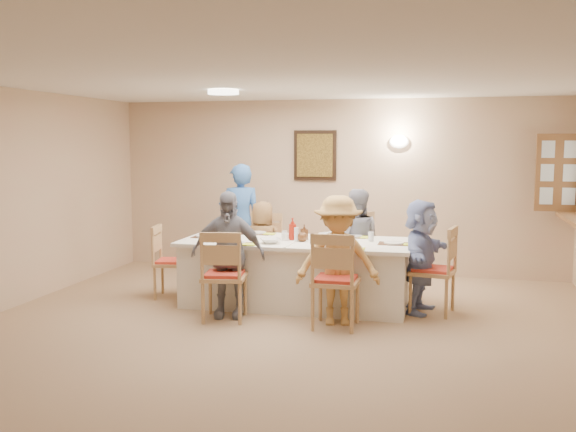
% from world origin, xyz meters
% --- Properties ---
extents(ground, '(7.00, 7.00, 0.00)m').
position_xyz_m(ground, '(0.00, 0.00, 0.00)').
color(ground, tan).
extents(room_walls, '(7.00, 7.00, 7.00)m').
position_xyz_m(room_walls, '(0.00, 0.00, 1.51)').
color(room_walls, tan).
rests_on(room_walls, ground).
extents(wall_picture, '(0.62, 0.05, 0.72)m').
position_xyz_m(wall_picture, '(-0.30, 3.46, 1.70)').
color(wall_picture, black).
rests_on(wall_picture, room_walls).
extents(wall_sconce, '(0.26, 0.09, 0.18)m').
position_xyz_m(wall_sconce, '(0.90, 3.44, 1.90)').
color(wall_sconce, white).
rests_on(wall_sconce, room_walls).
extents(ceiling_light, '(0.36, 0.36, 0.05)m').
position_xyz_m(ceiling_light, '(-1.00, 1.50, 2.47)').
color(ceiling_light, white).
rests_on(ceiling_light, room_walls).
extents(shutter_door, '(0.55, 0.04, 1.00)m').
position_xyz_m(shutter_door, '(2.95, 3.16, 1.50)').
color(shutter_door, brown).
rests_on(shutter_door, room_walls).
extents(dining_table, '(2.65, 1.12, 0.76)m').
position_xyz_m(dining_table, '(-0.12, 1.47, 0.38)').
color(dining_table, white).
rests_on(dining_table, ground).
extents(chair_back_left, '(0.53, 0.53, 0.96)m').
position_xyz_m(chair_back_left, '(-0.72, 2.27, 0.48)').
color(chair_back_left, tan).
rests_on(chair_back_left, ground).
extents(chair_back_right, '(0.54, 0.54, 1.01)m').
position_xyz_m(chair_back_right, '(0.48, 2.27, 0.51)').
color(chair_back_right, tan).
rests_on(chair_back_right, ground).
extents(chair_front_left, '(0.54, 0.54, 0.98)m').
position_xyz_m(chair_front_left, '(-0.72, 0.67, 0.49)').
color(chair_front_left, tan).
rests_on(chair_front_left, ground).
extents(chair_front_right, '(0.48, 0.48, 1.00)m').
position_xyz_m(chair_front_right, '(0.48, 0.67, 0.50)').
color(chair_front_right, tan).
rests_on(chair_front_right, ground).
extents(chair_left_end, '(0.49, 0.49, 0.89)m').
position_xyz_m(chair_left_end, '(-1.67, 1.47, 0.45)').
color(chair_left_end, tan).
rests_on(chair_left_end, ground).
extents(chair_right_end, '(0.55, 0.55, 0.98)m').
position_xyz_m(chair_right_end, '(1.43, 1.47, 0.49)').
color(chair_right_end, tan).
rests_on(chair_right_end, ground).
extents(diner_back_left, '(0.58, 0.39, 1.14)m').
position_xyz_m(diner_back_left, '(-0.72, 2.15, 0.57)').
color(diner_back_left, brown).
rests_on(diner_back_left, ground).
extents(diner_back_right, '(0.74, 0.63, 1.32)m').
position_xyz_m(diner_back_right, '(0.48, 2.15, 0.66)').
color(diner_back_right, gray).
rests_on(diner_back_right, ground).
extents(diner_front_left, '(0.89, 0.55, 1.37)m').
position_xyz_m(diner_front_left, '(-0.72, 0.79, 0.69)').
color(diner_front_left, gray).
rests_on(diner_front_left, ground).
extents(diner_front_right, '(1.06, 0.83, 1.35)m').
position_xyz_m(diner_front_right, '(0.48, 0.79, 0.67)').
color(diner_front_right, tan).
rests_on(diner_front_right, ground).
extents(diner_right_end, '(1.33, 0.85, 1.27)m').
position_xyz_m(diner_right_end, '(1.30, 1.47, 0.63)').
color(diner_right_end, '#8FA1DA').
rests_on(diner_right_end, ground).
extents(caregiver, '(0.88, 0.84, 1.60)m').
position_xyz_m(caregiver, '(-1.17, 2.62, 0.80)').
color(caregiver, '#3767B2').
rests_on(caregiver, ground).
extents(placemat_fl, '(0.33, 0.25, 0.01)m').
position_xyz_m(placemat_fl, '(-0.72, 1.05, 0.76)').
color(placemat_fl, '#472B19').
rests_on(placemat_fl, dining_table).
extents(plate_fl, '(0.23, 0.23, 0.01)m').
position_xyz_m(plate_fl, '(-0.72, 1.05, 0.77)').
color(plate_fl, white).
rests_on(plate_fl, dining_table).
extents(napkin_fl, '(0.15, 0.15, 0.01)m').
position_xyz_m(napkin_fl, '(-0.54, 1.00, 0.77)').
color(napkin_fl, '#D3E730').
rests_on(napkin_fl, dining_table).
extents(placemat_fr, '(0.37, 0.27, 0.01)m').
position_xyz_m(placemat_fr, '(0.48, 1.05, 0.76)').
color(placemat_fr, '#472B19').
rests_on(placemat_fr, dining_table).
extents(plate_fr, '(0.22, 0.22, 0.01)m').
position_xyz_m(plate_fr, '(0.48, 1.05, 0.77)').
color(plate_fr, white).
rests_on(plate_fr, dining_table).
extents(napkin_fr, '(0.14, 0.14, 0.01)m').
position_xyz_m(napkin_fr, '(0.66, 1.00, 0.77)').
color(napkin_fr, '#D3E730').
rests_on(napkin_fr, dining_table).
extents(placemat_bl, '(0.37, 0.27, 0.01)m').
position_xyz_m(placemat_bl, '(-0.72, 1.89, 0.76)').
color(placemat_bl, '#472B19').
rests_on(placemat_bl, dining_table).
extents(plate_bl, '(0.23, 0.23, 0.01)m').
position_xyz_m(plate_bl, '(-0.72, 1.89, 0.77)').
color(plate_bl, white).
rests_on(plate_bl, dining_table).
extents(napkin_bl, '(0.14, 0.14, 0.01)m').
position_xyz_m(napkin_bl, '(-0.54, 1.84, 0.77)').
color(napkin_bl, '#D3E730').
rests_on(napkin_bl, dining_table).
extents(placemat_br, '(0.33, 0.25, 0.01)m').
position_xyz_m(placemat_br, '(0.48, 1.89, 0.76)').
color(placemat_br, '#472B19').
rests_on(placemat_br, dining_table).
extents(plate_br, '(0.24, 0.24, 0.01)m').
position_xyz_m(plate_br, '(0.48, 1.89, 0.77)').
color(plate_br, white).
rests_on(plate_br, dining_table).
extents(napkin_br, '(0.15, 0.15, 0.01)m').
position_xyz_m(napkin_br, '(0.66, 1.84, 0.77)').
color(napkin_br, '#D3E730').
rests_on(napkin_br, dining_table).
extents(placemat_le, '(0.33, 0.25, 0.01)m').
position_xyz_m(placemat_le, '(-1.22, 1.47, 0.76)').
color(placemat_le, '#472B19').
rests_on(placemat_le, dining_table).
extents(plate_le, '(0.26, 0.26, 0.02)m').
position_xyz_m(plate_le, '(-1.22, 1.47, 0.77)').
color(plate_le, white).
rests_on(plate_le, dining_table).
extents(napkin_le, '(0.14, 0.14, 0.01)m').
position_xyz_m(napkin_le, '(-1.04, 1.42, 0.77)').
color(napkin_le, '#D3E730').
rests_on(napkin_le, dining_table).
extents(placemat_re, '(0.34, 0.25, 0.01)m').
position_xyz_m(placemat_re, '(1.00, 1.47, 0.76)').
color(placemat_re, '#472B19').
rests_on(placemat_re, dining_table).
extents(plate_re, '(0.22, 0.22, 0.01)m').
position_xyz_m(plate_re, '(1.00, 1.47, 0.77)').
color(plate_re, white).
rests_on(plate_re, dining_table).
extents(napkin_re, '(0.13, 0.13, 0.01)m').
position_xyz_m(napkin_re, '(1.18, 1.42, 0.77)').
color(napkin_re, '#D3E730').
rests_on(napkin_re, dining_table).
extents(teacup_a, '(0.19, 0.19, 0.09)m').
position_xyz_m(teacup_a, '(-0.93, 1.17, 0.80)').
color(teacup_a, white).
rests_on(teacup_a, dining_table).
extents(teacup_b, '(0.16, 0.16, 0.09)m').
position_xyz_m(teacup_b, '(0.26, 2.01, 0.81)').
color(teacup_b, white).
rests_on(teacup_b, dining_table).
extents(bowl_a, '(0.40, 0.40, 0.06)m').
position_xyz_m(bowl_a, '(-0.35, 1.19, 0.79)').
color(bowl_a, white).
rests_on(bowl_a, dining_table).
extents(bowl_b, '(0.27, 0.27, 0.06)m').
position_xyz_m(bowl_b, '(0.22, 1.75, 0.79)').
color(bowl_b, white).
rests_on(bowl_b, dining_table).
extents(condiment_ketchup, '(0.12, 0.12, 0.26)m').
position_xyz_m(condiment_ketchup, '(-0.17, 1.49, 0.89)').
color(condiment_ketchup, '#AD200E').
rests_on(condiment_ketchup, dining_table).
extents(condiment_brown, '(0.14, 0.14, 0.18)m').
position_xyz_m(condiment_brown, '(-0.05, 1.57, 0.85)').
color(condiment_brown, '#563016').
rests_on(condiment_brown, dining_table).
extents(condiment_malt, '(0.14, 0.14, 0.15)m').
position_xyz_m(condiment_malt, '(-0.03, 1.41, 0.84)').
color(condiment_malt, '#563016').
rests_on(condiment_malt, dining_table).
extents(drinking_glass, '(0.06, 0.06, 0.09)m').
position_xyz_m(drinking_glass, '(-0.27, 1.52, 0.82)').
color(drinking_glass, silver).
rests_on(drinking_glass, dining_table).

